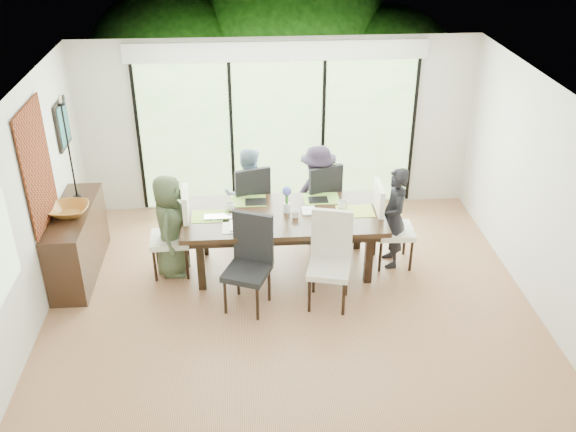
{
  "coord_description": "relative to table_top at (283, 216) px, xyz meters",
  "views": [
    {
      "loc": [
        -0.5,
        -6.73,
        4.81
      ],
      "look_at": [
        0.0,
        0.25,
        1.0
      ],
      "focal_mm": 40.0,
      "sensor_mm": 36.0,
      "label": 1
    }
  ],
  "objects": [
    {
      "name": "person_far_right",
      "position": [
        0.55,
        0.83,
        -0.08
      ],
      "size": [
        0.74,
        0.56,
        1.41
      ],
      "primitive_type": "imported",
      "rotation": [
        0.0,
        0.0,
        3.38
      ],
      "color": "#261E2D",
      "rests_on": "floor"
    },
    {
      "name": "art_canvas",
      "position": [
        -2.92,
        1.06,
        0.96
      ],
      "size": [
        0.01,
        0.45,
        0.55
      ],
      "primitive_type": "cube",
      "color": "#194C50",
      "rests_on": "wall_left"
    },
    {
      "name": "rail_top",
      "position": [
        0.03,
        3.56,
        -0.24
      ],
      "size": [
        6.0,
        0.08,
        0.06
      ],
      "primitive_type": "cube",
      "color": "#543424",
      "rests_on": "deck"
    },
    {
      "name": "wall_back",
      "position": [
        0.03,
        1.87,
        0.56
      ],
      "size": [
        6.0,
        0.02,
        2.7
      ],
      "primitive_type": "cube",
      "color": "silver",
      "rests_on": "floor"
    },
    {
      "name": "candle",
      "position": [
        -2.73,
        0.43,
        1.51
      ],
      "size": [
        0.04,
        0.04,
        0.1
      ],
      "primitive_type": "cylinder",
      "color": "silver",
      "rests_on": "sideboard"
    },
    {
      "name": "papers",
      "position": [
        0.7,
        -0.05,
        0.04
      ],
      "size": [
        0.33,
        0.24,
        0.0
      ],
      "primitive_type": "cube",
      "color": "white",
      "rests_on": "table_top"
    },
    {
      "name": "mullion_a",
      "position": [
        -2.07,
        1.82,
        0.41
      ],
      "size": [
        0.05,
        0.04,
        2.3
      ],
      "primitive_type": "cube",
      "color": "black",
      "rests_on": "wall_back"
    },
    {
      "name": "chair_far_left",
      "position": [
        -0.45,
        0.85,
        -0.19
      ],
      "size": [
        0.63,
        0.63,
        1.21
      ],
      "primitive_type": null,
      "rotation": [
        0.0,
        0.0,
        3.43
      ],
      "color": "black",
      "rests_on": "floor"
    },
    {
      "name": "foliage_right",
      "position": [
        2.23,
        4.36,
        0.47
      ],
      "size": [
        2.8,
        2.8,
        2.8
      ],
      "primitive_type": "sphere",
      "color": "#14380F",
      "rests_on": "ground"
    },
    {
      "name": "placemat_far_l",
      "position": [
        -0.45,
        0.4,
        0.04
      ],
      "size": [
        0.48,
        0.35,
        0.01
      ],
      "primitive_type": "cube",
      "color": "olive",
      "rests_on": "table_top"
    },
    {
      "name": "bowl",
      "position": [
        -2.73,
        -0.02,
        0.2
      ],
      "size": [
        0.49,
        0.49,
        0.12
      ],
      "primitive_type": "imported",
      "color": "#8F591F",
      "rests_on": "sideboard"
    },
    {
      "name": "hyacinth_blooms",
      "position": [
        0.05,
        0.05,
        0.34
      ],
      "size": [
        0.12,
        0.12,
        0.12
      ],
      "primitive_type": "sphere",
      "color": "#4F5BC5",
      "rests_on": "table_top"
    },
    {
      "name": "platter_base",
      "position": [
        -0.55,
        -0.3,
        0.05
      ],
      "size": [
        0.29,
        0.29,
        0.03
      ],
      "primitive_type": "cube",
      "color": "white",
      "rests_on": "table_top"
    },
    {
      "name": "table_leg_fl",
      "position": [
        -1.08,
        -0.43,
        -0.41
      ],
      "size": [
        0.1,
        0.1,
        0.76
      ],
      "primitive_type": "cube",
      "color": "black",
      "rests_on": "floor"
    },
    {
      "name": "glass_doors",
      "position": [
        0.03,
        1.83,
        0.41
      ],
      "size": [
        4.2,
        0.02,
        2.3
      ],
      "primitive_type": "cube",
      "color": "#598C3F",
      "rests_on": "wall_back"
    },
    {
      "name": "chair_near_right",
      "position": [
        0.5,
        -0.87,
        -0.19
      ],
      "size": [
        0.61,
        0.61,
        1.21
      ],
      "primitive_type": null,
      "rotation": [
        0.0,
        0.0,
        -0.23
      ],
      "color": "beige",
      "rests_on": "floor"
    },
    {
      "name": "person_left_end",
      "position": [
        -1.48,
        0.0,
        -0.08
      ],
      "size": [
        0.49,
        0.71,
        1.41
      ],
      "primitive_type": "imported",
      "rotation": [
        0.0,
        0.0,
        1.45
      ],
      "color": "#404F35",
      "rests_on": "floor"
    },
    {
      "name": "tablet_far_l",
      "position": [
        -0.35,
        0.35,
        0.05
      ],
      "size": [
        0.29,
        0.2,
        0.01
      ],
      "primitive_type": "cube",
      "color": "black",
      "rests_on": "table_top"
    },
    {
      "name": "candlestick_pan",
      "position": [
        -2.73,
        0.43,
        1.45
      ],
      "size": [
        0.1,
        0.1,
        0.03
      ],
      "primitive_type": "cylinder",
      "color": "black",
      "rests_on": "sideboard"
    },
    {
      "name": "person_right_end",
      "position": [
        1.48,
        0.0,
        -0.08
      ],
      "size": [
        0.44,
        0.67,
        1.41
      ],
      "primitive_type": "imported",
      "rotation": [
        0.0,
        0.0,
        -1.54
      ],
      "color": "black",
      "rests_on": "floor"
    },
    {
      "name": "deck",
      "position": [
        0.03,
        2.76,
        -0.84
      ],
      "size": [
        6.0,
        1.8,
        0.1
      ],
      "primitive_type": "cube",
      "color": "brown",
      "rests_on": "ground"
    },
    {
      "name": "wall_right",
      "position": [
        3.04,
        -0.64,
        0.56
      ],
      "size": [
        0.02,
        5.0,
        2.7
      ],
      "primitive_type": "cube",
      "color": "silver",
      "rests_on": "floor"
    },
    {
      "name": "chair_near_left",
      "position": [
        -0.5,
        -0.87,
        -0.19
      ],
      "size": [
        0.66,
        0.66,
        1.21
      ],
      "primitive_type": null,
      "rotation": [
        0.0,
        0.0,
        -0.39
      ],
      "color": "black",
      "rests_on": "floor"
    },
    {
      "name": "person_far_left",
      "position": [
        -0.45,
        0.83,
        -0.08
      ],
      "size": [
        0.66,
        0.42,
        1.41
      ],
      "primitive_type": "imported",
      "rotation": [
        0.0,
        0.0,
        3.15
      ],
      "color": "#7A9AB0",
      "rests_on": "floor"
    },
    {
      "name": "ceiling",
      "position": [
        0.03,
        -0.64,
        1.92
      ],
      "size": [
        6.0,
        5.0,
        0.01
      ],
      "primitive_type": "cube",
      "color": "white",
      "rests_on": "wall_back"
    },
    {
      "name": "tapestry",
      "position": [
        -2.94,
        -0.24,
        0.91
      ],
      "size": [
        0.02,
        1.0,
        1.5
      ],
      "primitive_type": "cube",
      "color": "maroon",
      "rests_on": "wall_left"
    },
    {
      "name": "placemat_far_r",
      "position": [
        0.55,
        0.4,
        0.04
      ],
      "size": [
        0.48,
        0.35,
        0.01
      ],
      "primitive_type": "cube",
      "color": "#7CB13F",
      "rests_on": "table_top"
    },
    {
      "name": "table_top",
      "position": [
        0.0,
        0.0,
        0.0
      ],
      "size": [
        2.63,
        1.21,
        0.07
      ],
      "primitive_type": "cube",
      "color": "black",
      "rests_on": "floor"
    },
    {
      "name": "table_apron",
      "position": [
        0.0,
        0.0,
        -0.1
      ],
      "size": [
        2.41,
        0.99,
        0.11
      ],
      "primitive_type": "cube",
      "color": "black",
      "rests_on": "floor"
    },
    {
      "name": "chair_left_end",
      "position": [
        -1.5,
        0.0,
        -0.19
      ],
      "size": [
        0.53,
        0.53,
        1.21
      ],
      "primitive_type": null,
      "rotation": [
        0.0,
        0.0,
        -1.53
      ],
      "color": "white",
      "rests_on": "floor"
    },
    {
      "name": "wall_front",
      "position": [
        0.03,
        -3.15,
        0.56
      ],
      "size": [
        6.0,
        0.02,
        2.7
      ],
      "primitive_type": "cube",
      "color": "silver",
      "rests_on": "floor"
    },
    {
      "name": "table_leg_bl",
      "position": [
        -1.08,
        0.43,
        -0.41
      ],
      "size": [
        0.1,
        0.1,
        0.76
      ],
      "primitive_type": "cube",
      "color": "black",
      "rests_on": "floor"
    },
    {
      "name": "foliage_mid",
      "position": [
        0.43,
        5.16,
        1.01
      ],
      "size": [
        4.0,
        4.0,
        4.0
      ],
      "primitive_type": "sphere",
      "color": "#14380F",
      "rests_on": "ground"
    },
    {
      "name": "floor",
      "position": [
        0.03,
        -0.64,
        -0.79
      ],
      "size": [
        6.0,
        5.0,
        0.01
      ],
      "primitive_type": "cube",
      "color": "brown",
      "rests_on": "ground"
    },
    {
      "name": "sideboard",
      "position": [
        -2.73,
        0.08,
        -0.32
      ],
      "size": [
        0.46,
        1.65,
        0.93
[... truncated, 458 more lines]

